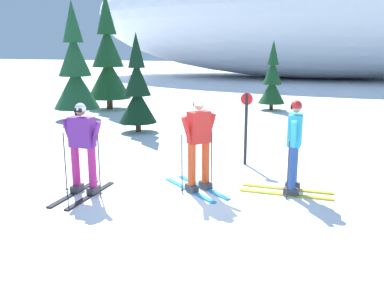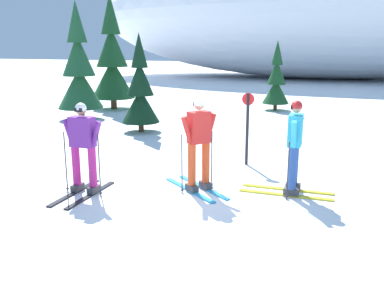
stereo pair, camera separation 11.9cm
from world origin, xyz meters
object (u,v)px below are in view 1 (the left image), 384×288
object	(u,v)px
skier_red_jacket	(199,143)
pine_tree_center_left	(137,91)
pine_tree_far_left	(108,62)
pine_tree_left	(75,71)
pine_tree_center	(272,81)
trail_marker_post	(246,125)
skier_cyan_jacket	(294,145)
skier_purple_jacket	(82,146)

from	to	relation	value
skier_red_jacket	pine_tree_center_left	world-z (taller)	pine_tree_center_left
pine_tree_far_left	pine_tree_center_left	xyz separation A→B (m)	(3.24, -4.15, -0.71)
skier_red_jacket	pine_tree_left	world-z (taller)	pine_tree_left
pine_tree_left	pine_tree_center_left	xyz separation A→B (m)	(3.13, -1.43, -0.49)
skier_red_jacket	pine_tree_center	size ratio (longest dim) A/B	0.62
pine_tree_center	trail_marker_post	bearing A→B (deg)	-86.77
skier_cyan_jacket	skier_red_jacket	bearing A→B (deg)	-166.86
skier_purple_jacket	skier_cyan_jacket	distance (m)	3.92
pine_tree_center_left	trail_marker_post	size ratio (longest dim) A/B	1.86
pine_tree_center	skier_purple_jacket	bearing A→B (deg)	-99.87
pine_tree_center_left	pine_tree_center	xyz separation A→B (m)	(3.50, 6.00, -0.08)
pine_tree_center_left	pine_tree_center	distance (m)	6.95
skier_red_jacket	pine_tree_center	bearing A→B (deg)	89.90
skier_red_jacket	pine_tree_center	xyz separation A→B (m)	(0.02, 10.87, 0.28)
skier_purple_jacket	pine_tree_far_left	world-z (taller)	pine_tree_far_left
skier_red_jacket	skier_purple_jacket	distance (m)	2.16
skier_red_jacket	pine_tree_center	distance (m)	10.87
skier_purple_jacket	trail_marker_post	distance (m)	3.85
skier_purple_jacket	trail_marker_post	xyz separation A→B (m)	(2.52, 2.91, 0.03)
trail_marker_post	pine_tree_center_left	bearing A→B (deg)	145.41
skier_purple_jacket	pine_tree_far_left	bearing A→B (deg)	115.65
pine_tree_left	pine_tree_center	world-z (taller)	pine_tree_left
trail_marker_post	pine_tree_left	bearing A→B (deg)	149.56
skier_purple_jacket	pine_tree_left	bearing A→B (deg)	122.98
pine_tree_far_left	pine_tree_center	distance (m)	7.03
trail_marker_post	skier_cyan_jacket	bearing A→B (deg)	-54.65
skier_red_jacket	skier_cyan_jacket	distance (m)	1.77
skier_red_jacket	pine_tree_far_left	world-z (taller)	pine_tree_far_left
pine_tree_left	trail_marker_post	xyz separation A→B (m)	(7.13, -4.19, -0.85)
trail_marker_post	skier_red_jacket	bearing A→B (deg)	-103.72
pine_tree_center	pine_tree_far_left	bearing A→B (deg)	-164.60
skier_red_jacket	trail_marker_post	size ratio (longest dim) A/B	1.07
skier_red_jacket	skier_cyan_jacket	bearing A→B (deg)	13.14
pine_tree_left	pine_tree_center	xyz separation A→B (m)	(6.63, 4.57, -0.58)
skier_purple_jacket	pine_tree_center_left	size ratio (longest dim) A/B	0.55
pine_tree_center_left	skier_cyan_jacket	bearing A→B (deg)	-40.60
skier_purple_jacket	skier_cyan_jacket	size ratio (longest dim) A/B	0.97
pine_tree_center_left	trail_marker_post	bearing A→B (deg)	-34.59
pine_tree_left	pine_tree_center	size ratio (longest dim) A/B	1.47
pine_tree_center_left	pine_tree_center	world-z (taller)	pine_tree_center_left
pine_tree_left	skier_cyan_jacket	bearing A→B (deg)	-35.26
pine_tree_center	trail_marker_post	distance (m)	8.78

